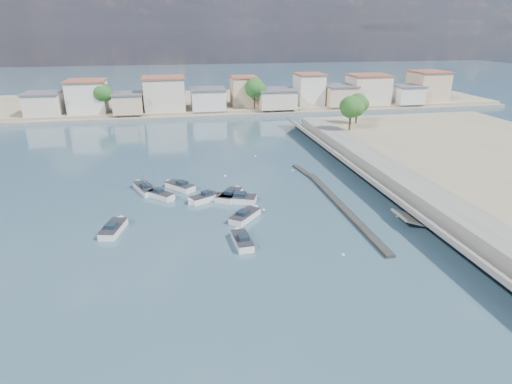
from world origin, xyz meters
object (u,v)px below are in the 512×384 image
(motorboat_a, at_px, (242,240))
(motorboat_g, at_px, (162,196))
(motorboat_e, at_px, (114,228))
(motorboat_b, at_px, (231,195))
(motorboat_d, at_px, (203,199))
(motorboat_f, at_px, (179,186))
(sailboat, at_px, (144,188))
(motorboat_c, at_px, (234,199))
(motorboat_h, at_px, (246,216))

(motorboat_a, distance_m, motorboat_g, 16.91)
(motorboat_e, bearing_deg, motorboat_b, 28.07)
(motorboat_d, bearing_deg, motorboat_f, 118.74)
(motorboat_a, bearing_deg, motorboat_f, 108.75)
(motorboat_a, bearing_deg, sailboat, 121.11)
(motorboat_c, bearing_deg, sailboat, 152.24)
(motorboat_f, bearing_deg, motorboat_h, -57.11)
(motorboat_h, bearing_deg, sailboat, 136.27)
(motorboat_g, distance_m, motorboat_h, 13.10)
(motorboat_c, relative_size, motorboat_f, 1.26)
(motorboat_c, bearing_deg, motorboat_b, 96.24)
(motorboat_d, bearing_deg, motorboat_h, -53.86)
(motorboat_b, relative_size, motorboat_g, 1.29)
(motorboat_b, bearing_deg, motorboat_g, 171.29)
(motorboat_h, height_order, sailboat, sailboat)
(motorboat_e, xyz_separation_m, motorboat_f, (7.47, 12.36, -0.00))
(motorboat_f, bearing_deg, motorboat_g, -124.96)
(motorboat_e, height_order, motorboat_g, same)
(motorboat_h, bearing_deg, motorboat_c, 96.41)
(motorboat_c, bearing_deg, motorboat_f, 138.79)
(motorboat_b, bearing_deg, motorboat_a, -93.23)
(motorboat_b, xyz_separation_m, motorboat_g, (-9.17, 1.40, 0.00))
(motorboat_e, relative_size, motorboat_g, 1.36)
(motorboat_a, height_order, motorboat_g, same)
(motorboat_c, distance_m, motorboat_f, 9.31)
(motorboat_g, bearing_deg, motorboat_f, 55.04)
(motorboat_e, xyz_separation_m, sailboat, (2.69, 12.43, 0.05))
(motorboat_f, height_order, motorboat_g, same)
(motorboat_d, xyz_separation_m, motorboat_f, (-2.98, 5.43, 0.00))
(motorboat_c, xyz_separation_m, sailboat, (-11.79, 6.21, 0.05))
(motorboat_d, relative_size, motorboat_f, 0.93)
(motorboat_e, bearing_deg, motorboat_d, 33.54)
(motorboat_b, distance_m, motorboat_d, 3.94)
(motorboat_f, distance_m, motorboat_h, 14.08)
(motorboat_c, bearing_deg, motorboat_d, 170.06)
(sailboat, bearing_deg, motorboat_h, -43.73)
(motorboat_c, height_order, sailboat, sailboat)
(motorboat_b, bearing_deg, motorboat_h, -83.62)
(motorboat_b, distance_m, motorboat_c, 1.43)
(motorboat_a, height_order, motorboat_h, same)
(motorboat_h, bearing_deg, motorboat_g, 139.50)
(motorboat_c, distance_m, motorboat_h, 5.72)
(motorboat_a, xyz_separation_m, motorboat_d, (-3.12, 12.54, -0.00))
(motorboat_b, height_order, motorboat_f, same)
(motorboat_d, bearing_deg, sailboat, 144.68)
(motorboat_f, distance_m, sailboat, 4.79)
(motorboat_c, height_order, motorboat_f, same)
(motorboat_a, height_order, motorboat_e, same)
(motorboat_g, bearing_deg, motorboat_h, -40.50)
(motorboat_b, xyz_separation_m, motorboat_h, (0.79, -7.10, 0.00))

